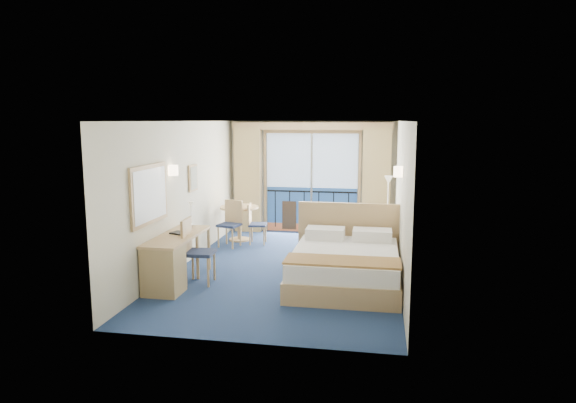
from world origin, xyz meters
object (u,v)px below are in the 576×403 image
object	(u,v)px
floor_lamp	(388,192)
round_table	(239,215)
table_chair_b	(231,220)
table_chair_a	(254,221)
desk_chair	(194,247)
armchair	(362,228)
nightstand	(387,251)
desk	(167,264)
bed	(346,264)

from	to	relation	value
floor_lamp	round_table	size ratio (longest dim) A/B	1.72
round_table	table_chair_b	xyz separation A→B (m)	(-0.03, -0.54, -0.03)
floor_lamp	table_chair_a	size ratio (longest dim) A/B	1.67
floor_lamp	desk_chair	distance (m)	4.85
table_chair_a	table_chair_b	world-z (taller)	table_chair_b
armchair	round_table	bearing A→B (deg)	-15.85
armchair	floor_lamp	xyz separation A→B (m)	(0.56, 0.22, 0.80)
floor_lamp	table_chair_b	xyz separation A→B (m)	(-3.35, -0.97, -0.57)
nightstand	table_chair_b	bearing A→B (deg)	165.26
desk	round_table	xyz separation A→B (m)	(0.19, 3.63, 0.14)
bed	table_chair_a	world-z (taller)	bed
bed	desk_chair	world-z (taller)	bed
nightstand	floor_lamp	bearing A→B (deg)	89.13
nightstand	table_chair_b	world-z (taller)	table_chair_b
bed	desk_chair	distance (m)	2.55
desk_chair	table_chair_a	world-z (taller)	desk_chair
desk_chair	table_chair_a	distance (m)	2.92
table_chair_a	nightstand	bearing A→B (deg)	-118.10
bed	table_chair_b	world-z (taller)	bed
floor_lamp	round_table	bearing A→B (deg)	-172.61
desk	armchair	bearing A→B (deg)	52.49
table_chair_a	table_chair_b	distance (m)	0.53
floor_lamp	round_table	world-z (taller)	floor_lamp
floor_lamp	table_chair_a	bearing A→B (deg)	-166.70
floor_lamp	desk	size ratio (longest dim) A/B	0.86
bed	nightstand	bearing A→B (deg)	63.13
bed	nightstand	xyz separation A→B (m)	(0.69, 1.36, -0.09)
round_table	desk	bearing A→B (deg)	-92.96
armchair	floor_lamp	size ratio (longest dim) A/B	0.50
table_chair_b	desk	bearing A→B (deg)	-79.72
armchair	desk	world-z (taller)	desk
armchair	desk	distance (m)	4.84
bed	floor_lamp	distance (m)	3.38
desk	round_table	distance (m)	3.64
desk_chair	round_table	xyz separation A→B (m)	(-0.10, 3.16, -0.02)
armchair	table_chair_b	world-z (taller)	table_chair_b
floor_lamp	round_table	xyz separation A→B (m)	(-3.32, -0.43, -0.54)
desk	table_chair_b	world-z (taller)	table_chair_b
desk	table_chair_a	distance (m)	3.43
round_table	table_chair_b	size ratio (longest dim) A/B	0.87
bed	desk_chair	bearing A→B (deg)	-171.31
desk_chair	table_chair_a	xyz separation A→B (m)	(0.31, 2.90, -0.11)
bed	desk	xyz separation A→B (m)	(-2.79, -0.86, 0.11)
floor_lamp	desk_chair	xyz separation A→B (m)	(-3.22, -3.59, -0.52)
armchair	table_chair_a	world-z (taller)	table_chair_a
bed	armchair	distance (m)	2.99
nightstand	desk	xyz separation A→B (m)	(-3.48, -2.22, 0.20)
bed	round_table	bearing A→B (deg)	133.15
armchair	round_table	distance (m)	2.78
round_table	bed	bearing A→B (deg)	-46.85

